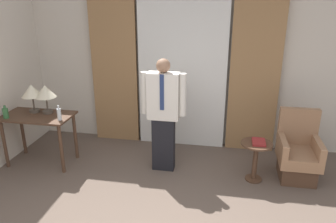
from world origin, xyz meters
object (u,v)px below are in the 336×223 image
at_px(table_lamp_left, 32,92).
at_px(bottle_by_lamp, 59,114).
at_px(table_lamp_right, 45,92).
at_px(side_table, 256,155).
at_px(desk, 38,123).
at_px(book, 259,142).
at_px(person, 163,112).
at_px(armchair, 298,155).
at_px(bottle_near_edge, 6,113).

relative_size(table_lamp_left, bottle_by_lamp, 1.97).
xyz_separation_m(table_lamp_right, side_table, (3.03, -0.05, -0.71)).
bearing_deg(side_table, desk, -178.88).
xyz_separation_m(desk, book, (3.17, 0.06, -0.06)).
bearing_deg(bottle_by_lamp, person, 10.85).
relative_size(bottle_by_lamp, side_table, 0.38).
distance_m(desk, person, 1.87).
bearing_deg(table_lamp_right, armchair, 2.32).
relative_size(table_lamp_right, person, 0.26).
relative_size(desk, person, 0.62).
relative_size(armchair, side_table, 1.68).
xyz_separation_m(desk, person, (1.85, 0.15, 0.25)).
distance_m(side_table, book, 0.20).
height_order(table_lamp_left, armchair, table_lamp_left).
bearing_deg(side_table, table_lamp_left, 179.05).
bearing_deg(person, table_lamp_left, -178.98).
relative_size(desk, table_lamp_right, 2.39).
distance_m(table_lamp_left, bottle_by_lamp, 0.63).
bearing_deg(side_table, bottle_near_edge, -175.93).
xyz_separation_m(desk, side_table, (3.14, 0.06, -0.26)).
relative_size(desk, book, 4.14).
relative_size(desk, armchair, 1.07).
distance_m(desk, armchair, 3.75).
bearing_deg(book, armchair, 19.58).
xyz_separation_m(desk, bottle_by_lamp, (0.42, -0.12, 0.22)).
xyz_separation_m(table_lamp_left, table_lamp_right, (0.22, 0.00, 0.00)).
relative_size(bottle_near_edge, book, 0.76).
bearing_deg(table_lamp_left, armchair, 2.19).
xyz_separation_m(person, armchair, (1.87, 0.11, -0.55)).
bearing_deg(table_lamp_left, bottle_near_edge, -130.25).
relative_size(table_lamp_right, armchair, 0.45).
bearing_deg(bottle_near_edge, book, 4.06).
distance_m(table_lamp_left, table_lamp_right, 0.22).
bearing_deg(bottle_near_edge, desk, 27.26).
bearing_deg(bottle_by_lamp, desk, 163.62).
bearing_deg(armchair, table_lamp_right, -177.68).
height_order(table_lamp_left, bottle_near_edge, table_lamp_left).
distance_m(table_lamp_left, side_table, 3.33).
relative_size(bottle_near_edge, bottle_by_lamp, 0.87).
bearing_deg(table_lamp_right, person, 1.14).
xyz_separation_m(table_lamp_right, bottle_by_lamp, (0.31, -0.24, -0.23)).
bearing_deg(armchair, person, -176.59).
xyz_separation_m(side_table, book, (0.02, 0.00, 0.20)).
height_order(person, book, person).
relative_size(person, book, 6.68).
distance_m(person, side_table, 1.39).
distance_m(table_lamp_left, person, 1.97).
bearing_deg(table_lamp_left, book, -0.93).
bearing_deg(person, book, -3.82).
xyz_separation_m(bottle_near_edge, armchair, (4.09, 0.45, -0.51)).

